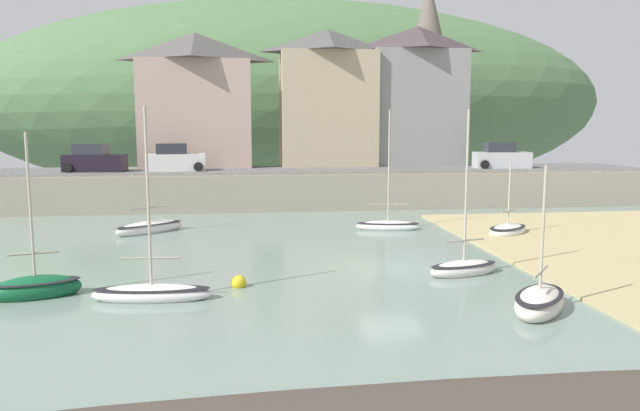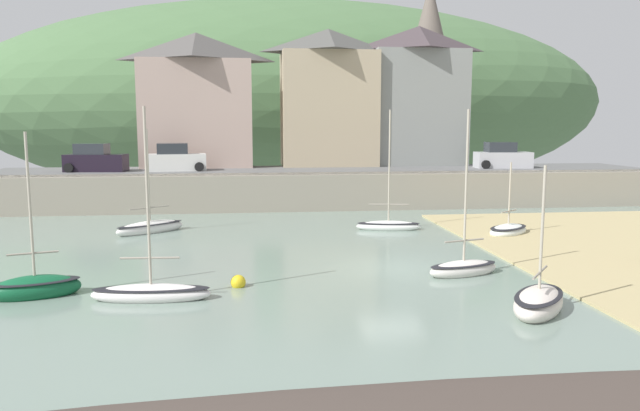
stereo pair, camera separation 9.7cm
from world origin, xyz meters
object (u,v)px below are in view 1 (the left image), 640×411
Objects in this scene: waterfront_building_centre at (327,97)px; church_with_spire at (427,69)px; waterfront_building_left at (196,99)px; parked_car_by_wall at (175,159)px; sailboat_blue_trim at (388,225)px; parked_car_end_of_row at (501,157)px; waterfront_building_right at (417,95)px; dinghy_open_wooden at (539,302)px; sailboat_far_left at (36,288)px; mooring_buoy at (239,282)px; sailboat_nearest_shore at (152,292)px; parked_car_near_slipway at (94,160)px; sailboat_tall_mast at (464,267)px; fishing_boat_green at (508,230)px; rowboat_small_beached at (150,227)px.

waterfront_building_centre is 10.53m from church_with_spire.
waterfront_building_left reaches higher than parked_car_by_wall.
sailboat_blue_trim is (11.38, -16.56, -7.33)m from waterfront_building_left.
parked_car_end_of_row is at bearing -11.09° from waterfront_building_left.
waterfront_building_right is at bearing -0.00° from waterfront_building_left.
dinghy_open_wooden is (2.36, -31.19, -7.52)m from waterfront_building_centre.
sailboat_far_left is at bearing -115.85° from waterfront_building_centre.
waterfront_building_right is 2.59× the size of parked_car_by_wall.
sailboat_blue_trim reaches higher than mooring_buoy.
sailboat_nearest_shore reaches higher than parked_car_near_slipway.
dinghy_open_wooden is 14.68m from sailboat_blue_trim.
waterfront_building_right is 20.81× the size of mooring_buoy.
sailboat_tall_mast is 29.07m from parked_car_near_slipway.
waterfront_building_left is 34.42m from dinghy_open_wooden.
sailboat_nearest_shore is (-16.45, -9.67, 0.02)m from fishing_boat_green.
waterfront_building_right reaches higher than mooring_buoy.
church_with_spire is 3.69× the size of parked_car_near_slipway.
sailboat_tall_mast reaches higher than sailboat_far_left.
waterfront_building_centre reaches higher than parked_car_end_of_row.
rowboat_small_beached is 0.88× the size of sailboat_tall_mast.
church_with_spire is 37.29m from dinghy_open_wooden.
waterfront_building_centre is 20.15× the size of mooring_buoy.
sailboat_far_left is at bearing -134.06° from sailboat_blue_trim.
rowboat_small_beached is 13.02m from parked_car_near_slipway.
rowboat_small_beached is at bearing 63.71° from sailboat_far_left.
church_with_spire is at bearing 23.11° from waterfront_building_centre.
waterfront_building_centre is 13.21m from parked_car_by_wall.
waterfront_building_right reaches higher than waterfront_building_centre.
dinghy_open_wooden is (-4.95, -31.19, -7.71)m from waterfront_building_right.
sailboat_blue_trim reaches higher than fishing_boat_green.
waterfront_building_left is at bearing 47.69° from rowboat_small_beached.
mooring_buoy is at bearing -117.91° from sailboat_blue_trim.
parked_car_by_wall is (-18.84, -4.50, -4.82)m from waterfront_building_right.
sailboat_tall_mast reaches higher than parked_car_near_slipway.
sailboat_blue_trim is 1.68× the size of fishing_boat_green.
sailboat_blue_trim is at bearing 43.28° from dinghy_open_wooden.
sailboat_far_left is (-22.79, -31.69, -10.16)m from church_with_spire.
sailboat_blue_trim is 1.55× the size of parked_car_near_slipway.
parked_car_end_of_row is at bearing 50.92° from sailboat_nearest_shore.
sailboat_far_left is at bearing -100.96° from parked_car_by_wall.
dinghy_open_wooden is 4.69m from sailboat_tall_mast.
parked_car_near_slipway is (-24.34, -4.50, -4.82)m from waterfront_building_right.
fishing_boat_green is (-2.47, -22.86, -10.23)m from church_with_spire.
rowboat_small_beached is 1.32× the size of parked_car_near_slipway.
sailboat_far_left reaches higher than parked_car_by_wall.
waterfront_building_left is at bearing 67.94° from parked_car_by_wall.
waterfront_building_centre is 0.97× the size of waterfront_building_right.
sailboat_nearest_shore is at bearing -118.50° from rowboat_small_beached.
sailboat_tall_mast is 12.00× the size of mooring_buoy.
rowboat_small_beached is 12.28m from mooring_buoy.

